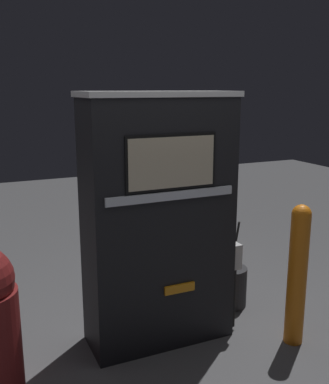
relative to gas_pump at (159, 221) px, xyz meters
name	(u,v)px	position (x,y,z in m)	size (l,w,h in m)	color
ground_plane	(171,351)	(0.00, -0.23, -0.96)	(14.00, 14.00, 0.00)	#4C4C4F
gas_pump	(159,221)	(0.00, 0.00, 0.00)	(1.19, 0.49, 1.91)	black
safety_bollard	(297,272)	(0.92, -0.50, -0.38)	(0.14, 0.14, 1.10)	orange
squeegee_bucket	(229,286)	(0.80, 0.23, -0.78)	(0.31, 0.31, 0.80)	#262628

